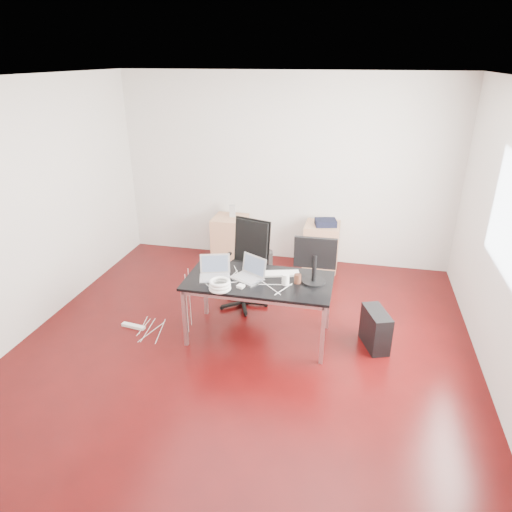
% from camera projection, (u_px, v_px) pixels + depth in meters
% --- Properties ---
extents(room_shell, '(5.00, 5.00, 5.00)m').
position_uv_depth(room_shell, '(247.00, 227.00, 4.56)').
color(room_shell, '#350606').
rests_on(room_shell, ground).
extents(desk, '(1.60, 0.80, 0.73)m').
position_uv_depth(desk, '(259.00, 284.00, 5.01)').
color(desk, black).
rests_on(desk, ground).
extents(office_chair, '(0.59, 0.61, 1.08)m').
position_uv_depth(office_chair, '(246.00, 260.00, 5.77)').
color(office_chair, black).
rests_on(office_chair, ground).
extents(filing_cabinet_left, '(0.50, 0.50, 0.70)m').
position_uv_depth(filing_cabinet_left, '(230.00, 238.00, 7.14)').
color(filing_cabinet_left, tan).
rests_on(filing_cabinet_left, ground).
extents(filing_cabinet_right, '(0.50, 0.50, 0.70)m').
position_uv_depth(filing_cabinet_right, '(321.00, 246.00, 6.85)').
color(filing_cabinet_right, tan).
rests_on(filing_cabinet_right, ground).
extents(pc_tower, '(0.35, 0.49, 0.44)m').
position_uv_depth(pc_tower, '(375.00, 329.00, 5.02)').
color(pc_tower, black).
rests_on(pc_tower, ground).
extents(wastebasket, '(0.30, 0.30, 0.28)m').
position_uv_depth(wastebasket, '(265.00, 260.00, 6.90)').
color(wastebasket, black).
rests_on(wastebasket, ground).
extents(power_strip, '(0.31, 0.10, 0.04)m').
position_uv_depth(power_strip, '(133.00, 326.00, 5.44)').
color(power_strip, white).
rests_on(power_strip, ground).
extents(laptop_left, '(0.39, 0.34, 0.23)m').
position_uv_depth(laptop_left, '(215.00, 272.00, 5.03)').
color(laptop_left, silver).
rests_on(laptop_left, desk).
extents(laptop_right, '(0.41, 0.38, 0.23)m').
position_uv_depth(laptop_right, '(250.00, 273.00, 5.01)').
color(laptop_right, silver).
rests_on(laptop_right, desk).
extents(monitor, '(0.45, 0.26, 0.51)m').
position_uv_depth(monitor, '(315.00, 258.00, 4.83)').
color(monitor, black).
rests_on(monitor, desk).
extents(keyboard, '(0.46, 0.25, 0.02)m').
position_uv_depth(keyboard, '(280.00, 274.00, 5.10)').
color(keyboard, white).
rests_on(keyboard, desk).
extents(cup_white, '(0.10, 0.10, 0.12)m').
position_uv_depth(cup_white, '(285.00, 279.00, 4.86)').
color(cup_white, white).
rests_on(cup_white, desk).
extents(cup_brown, '(0.08, 0.08, 0.10)m').
position_uv_depth(cup_brown, '(298.00, 279.00, 4.90)').
color(cup_brown, '#50291B').
rests_on(cup_brown, desk).
extents(cable_coil, '(0.24, 0.24, 0.11)m').
position_uv_depth(cable_coil, '(220.00, 285.00, 4.76)').
color(cable_coil, white).
rests_on(cable_coil, desk).
extents(power_adapter, '(0.09, 0.09, 0.03)m').
position_uv_depth(power_adapter, '(241.00, 286.00, 4.82)').
color(power_adapter, white).
rests_on(power_adapter, desk).
extents(speaker, '(0.11, 0.10, 0.18)m').
position_uv_depth(speaker, '(232.00, 211.00, 7.00)').
color(speaker, '#9E9E9E').
rests_on(speaker, filing_cabinet_left).
extents(navy_garment, '(0.35, 0.30, 0.09)m').
position_uv_depth(navy_garment, '(326.00, 222.00, 6.65)').
color(navy_garment, black).
rests_on(navy_garment, filing_cabinet_right).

